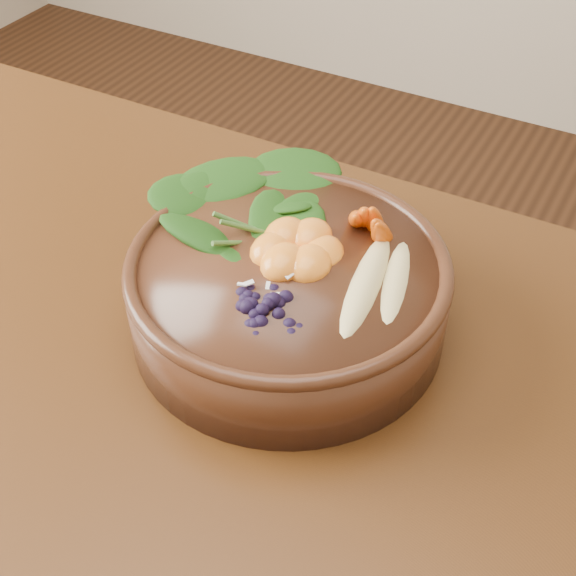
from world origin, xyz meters
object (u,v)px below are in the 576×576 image
kale_heap (265,196)px  banana_halves (382,270)px  stoneware_bowl (288,296)px  carrot_cluster (372,190)px  dining_table (118,477)px  blueberry_pile (266,290)px  mandarin_cluster (297,238)px

kale_heap → banana_halves: kale_heap is taller
stoneware_bowl → kale_heap: kale_heap is taller
carrot_cluster → banana_halves: 0.09m
dining_table → blueberry_pile: blueberry_pile is taller
stoneware_bowl → mandarin_cluster: size_ratio=3.15×
banana_halves → carrot_cluster: bearing=113.1°
kale_heap → carrot_cluster: 0.10m
dining_table → banana_halves: size_ratio=9.48×
dining_table → stoneware_bowl: (0.09, 0.17, 0.13)m
carrot_cluster → banana_halves: bearing=-66.9°
kale_heap → stoneware_bowl: bearing=-44.8°
dining_table → blueberry_pile: size_ratio=11.85×
carrot_cluster → mandarin_cluster: bearing=-129.8°
kale_heap → banana_halves: 0.14m
banana_halves → blueberry_pile: size_ratio=1.25×
mandarin_cluster → carrot_cluster: bearing=58.6°
dining_table → mandarin_cluster: (0.09, 0.19, 0.19)m
carrot_cluster → stoneware_bowl: bearing=-123.7°
mandarin_cluster → blueberry_pile: size_ratio=0.69×
dining_table → carrot_cluster: (0.13, 0.25, 0.21)m
mandarin_cluster → stoneware_bowl: bearing=-88.0°
dining_table → carrot_cluster: carrot_cluster is taller
kale_heap → banana_halves: (0.14, -0.04, -0.01)m
kale_heap → blueberry_pile: size_ratio=1.42×
stoneware_bowl → kale_heap: bearing=135.2°
dining_table → kale_heap: (0.04, 0.22, 0.19)m
dining_table → stoneware_bowl: bearing=62.1°
banana_halves → blueberry_pile: bearing=-141.5°
stoneware_bowl → mandarin_cluster: 0.06m
stoneware_bowl → blueberry_pile: bearing=-78.8°
mandarin_cluster → banana_halves: bearing=-1.4°
mandarin_cluster → blueberry_pile: (0.01, -0.08, 0.00)m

